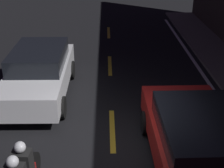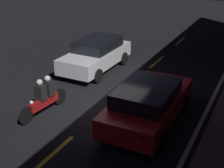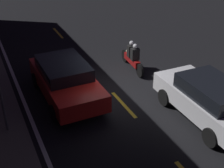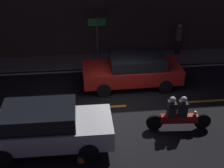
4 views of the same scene
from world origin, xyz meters
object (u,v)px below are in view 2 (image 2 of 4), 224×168
taxi_red (148,102)px  traffic_cone_near (69,69)px  motorcycle (44,97)px  sedan_white (96,54)px

taxi_red → traffic_cone_near: taxi_red is taller
motorcycle → traffic_cone_near: size_ratio=4.39×
sedan_white → motorcycle: size_ratio=1.81×
sedan_white → taxi_red: size_ratio=0.97×
sedan_white → traffic_cone_near: sedan_white is taller
sedan_white → taxi_red: (3.61, 4.08, -0.05)m
taxi_red → motorcycle: taxi_red is taller
taxi_red → motorcycle: size_ratio=1.86×
motorcycle → traffic_cone_near: bearing=-154.5°
taxi_red → traffic_cone_near: 5.55m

